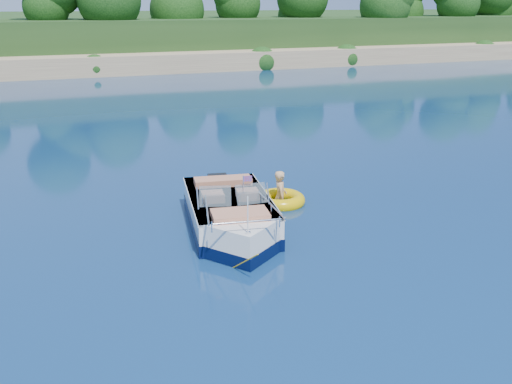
% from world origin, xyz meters
% --- Properties ---
extents(ground, '(160.00, 160.00, 0.00)m').
position_xyz_m(ground, '(0.00, 0.00, 0.00)').
color(ground, '#0A244B').
rests_on(ground, ground).
extents(shoreline, '(170.00, 59.00, 6.00)m').
position_xyz_m(shoreline, '(0.00, 63.77, 0.98)').
color(shoreline, '#8D7152').
rests_on(shoreline, ground).
extents(treeline, '(150.00, 7.12, 8.19)m').
position_xyz_m(treeline, '(0.04, 41.01, 5.55)').
color(treeline, black).
rests_on(treeline, ground).
extents(motorboat, '(2.53, 5.52, 1.84)m').
position_xyz_m(motorboat, '(0.11, 1.44, 0.36)').
color(motorboat, silver).
rests_on(motorboat, ground).
extents(tow_tube, '(1.80, 1.80, 0.38)m').
position_xyz_m(tow_tube, '(2.06, 2.93, 0.10)').
color(tow_tube, '#E1B306').
rests_on(tow_tube, ground).
extents(boy, '(0.58, 0.91, 1.65)m').
position_xyz_m(boy, '(2.09, 2.99, 0.00)').
color(boy, tan).
rests_on(boy, ground).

